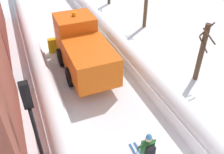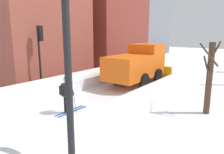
% 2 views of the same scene
% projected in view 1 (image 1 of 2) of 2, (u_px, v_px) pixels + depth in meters
% --- Properties ---
extents(ground_plane, '(80.00, 80.00, 0.00)m').
position_uv_depth(ground_plane, '(83.00, 62.00, 15.40)').
color(ground_plane, white).
extents(snowbank_left, '(1.10, 36.00, 1.19)m').
position_uv_depth(snowbank_left, '(38.00, 64.00, 14.25)').
color(snowbank_left, white).
rests_on(snowbank_left, ground).
extents(snowbank_right, '(1.10, 36.00, 1.13)m').
position_uv_depth(snowbank_right, '(122.00, 47.00, 15.93)').
color(snowbank_right, white).
rests_on(snowbank_right, ground).
extents(plow_truck, '(3.20, 5.98, 3.12)m').
position_uv_depth(plow_truck, '(83.00, 49.00, 13.81)').
color(plow_truck, orange).
rests_on(plow_truck, ground).
extents(skier, '(0.62, 1.80, 1.81)m').
position_uv_depth(skier, '(147.00, 150.00, 8.82)').
color(skier, black).
rests_on(skier, ground).
extents(traffic_light_pole, '(0.28, 0.42, 4.18)m').
position_uv_depth(traffic_light_pole, '(31.00, 115.00, 7.53)').
color(traffic_light_pole, black).
rests_on(traffic_light_pole, ground).
extents(bare_tree_near, '(0.93, 0.80, 3.44)m').
position_uv_depth(bare_tree_near, '(202.00, 52.00, 12.93)').
color(bare_tree_near, '#4A3322').
rests_on(bare_tree_near, ground).
extents(bare_tree_mid, '(1.32, 1.21, 4.00)m').
position_uv_depth(bare_tree_mid, '(146.00, 2.00, 18.48)').
color(bare_tree_mid, '#4E3924').
rests_on(bare_tree_mid, ground).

